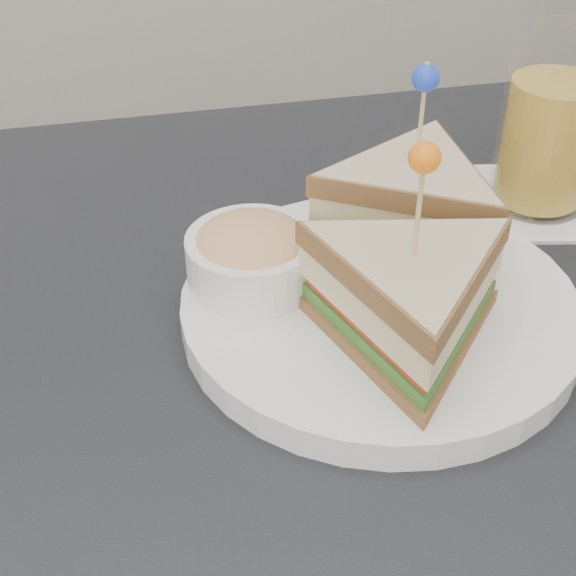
{
  "coord_description": "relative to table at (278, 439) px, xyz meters",
  "views": [
    {
      "loc": [
        -0.08,
        -0.39,
        1.1
      ],
      "look_at": [
        0.01,
        0.01,
        0.8
      ],
      "focal_mm": 50.0,
      "sensor_mm": 36.0,
      "label": 1
    }
  ],
  "objects": [
    {
      "name": "plate_meal",
      "position": [
        0.08,
        0.03,
        0.12
      ],
      "size": [
        0.35,
        0.35,
        0.16
      ],
      "rotation": [
        0.0,
        0.0,
        0.32
      ],
      "color": "white",
      "rests_on": "table"
    },
    {
      "name": "drink_set",
      "position": [
        0.26,
        0.15,
        0.15
      ],
      "size": [
        0.15,
        0.15,
        0.16
      ],
      "rotation": [
        0.0,
        0.0,
        -0.2
      ],
      "color": "white",
      "rests_on": "table"
    },
    {
      "name": "table",
      "position": [
        0.0,
        0.0,
        0.0
      ],
      "size": [
        0.8,
        0.8,
        0.75
      ],
      "color": "black",
      "rests_on": "ground"
    }
  ]
}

